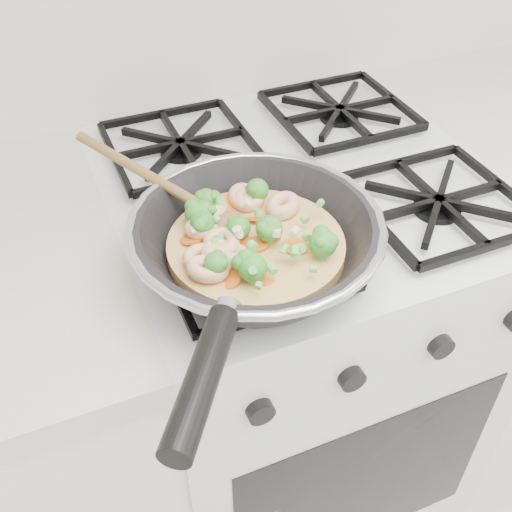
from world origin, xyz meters
name	(u,v)px	position (x,y,z in m)	size (l,w,h in m)	color
stove	(291,358)	(0.00, 1.70, 0.46)	(0.60, 0.60, 0.92)	silver
skillet	(252,240)	(-0.15, 1.53, 0.96)	(0.36, 0.53, 0.09)	black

